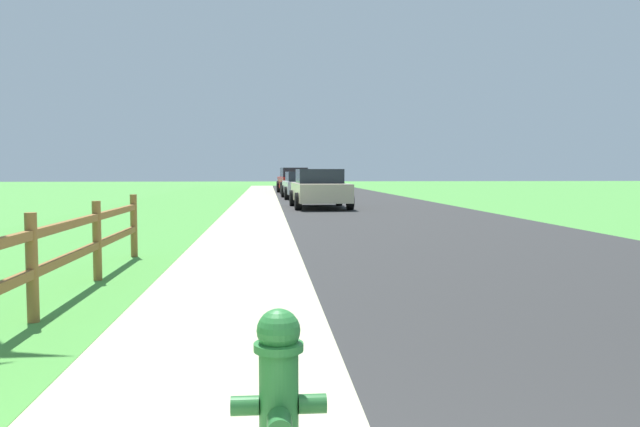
% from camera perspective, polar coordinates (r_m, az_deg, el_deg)
% --- Properties ---
extents(ground_plane, '(120.00, 120.00, 0.00)m').
position_cam_1_polar(ground_plane, '(26.01, -3.55, 0.70)').
color(ground_plane, '#49923C').
extents(road_asphalt, '(7.00, 66.00, 0.01)m').
position_cam_1_polar(road_asphalt, '(28.30, 3.46, 0.96)').
color(road_asphalt, '#2B2B2B').
rests_on(road_asphalt, ground).
extents(curb_concrete, '(6.00, 66.00, 0.01)m').
position_cam_1_polar(curb_concrete, '(28.11, -9.77, 0.89)').
color(curb_concrete, '#BEB690').
rests_on(curb_concrete, ground).
extents(grass_verge, '(5.00, 66.00, 0.00)m').
position_cam_1_polar(grass_verge, '(28.28, -12.80, 0.88)').
color(grass_verge, '#49923C').
rests_on(grass_verge, ground).
extents(fire_hydrant, '(0.43, 0.36, 0.81)m').
position_cam_1_polar(fire_hydrant, '(2.96, -3.71, -16.03)').
color(fire_hydrant, '#287233').
rests_on(fire_hydrant, ground).
extents(rail_fence, '(0.11, 9.24, 1.03)m').
position_cam_1_polar(rail_fence, '(6.50, -24.38, -3.74)').
color(rail_fence, brown).
rests_on(rail_fence, ground).
extents(parked_suv_beige, '(2.23, 4.64, 1.49)m').
position_cam_1_polar(parked_suv_beige, '(24.50, -0.03, 2.23)').
color(parked_suv_beige, '#C6B793').
rests_on(parked_suv_beige, ground).
extents(parked_car_silver, '(2.11, 4.91, 1.38)m').
position_cam_1_polar(parked_car_silver, '(32.82, -1.62, 2.60)').
color(parked_car_silver, '#B7BABF').
rests_on(parked_car_silver, ground).
extents(parked_car_red, '(2.19, 4.91, 1.62)m').
position_cam_1_polar(parked_car_red, '(40.75, -2.35, 3.00)').
color(parked_car_red, maroon).
rests_on(parked_car_red, ground).
extents(parked_car_black, '(2.24, 4.89, 1.49)m').
position_cam_1_polar(parked_car_black, '(49.37, -2.30, 3.06)').
color(parked_car_black, black).
rests_on(parked_car_black, ground).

